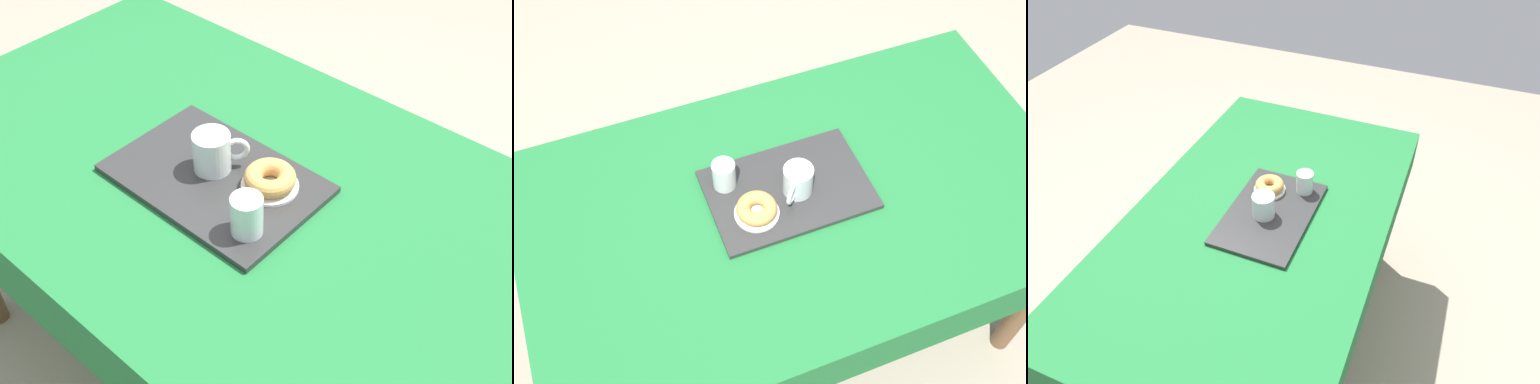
{
  "view_description": "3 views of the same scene",
  "coord_description": "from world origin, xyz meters",
  "views": [
    {
      "loc": [
        -0.76,
        0.75,
        1.71
      ],
      "look_at": [
        -0.14,
        0.03,
        0.82
      ],
      "focal_mm": 45.58,
      "sensor_mm": 36.0,
      "label": 1
    },
    {
      "loc": [
        -0.43,
        -0.89,
        2.18
      ],
      "look_at": [
        -0.08,
        0.02,
        0.82
      ],
      "focal_mm": 44.01,
      "sensor_mm": 36.0,
      "label": 2
    },
    {
      "loc": [
        1.08,
        0.54,
        1.93
      ],
      "look_at": [
        -0.1,
        0.06,
        0.83
      ],
      "focal_mm": 32.24,
      "sensor_mm": 36.0,
      "label": 3
    }
  ],
  "objects": [
    {
      "name": "tea_mug_left",
      "position": [
        0.0,
        0.02,
        0.84
      ],
      "size": [
        0.1,
        0.11,
        0.09
      ],
      "color": "silver",
      "rests_on": "serving_tray"
    },
    {
      "name": "ground_plane",
      "position": [
        0.0,
        0.0,
        0.0
      ],
      "size": [
        6.0,
        6.0,
        0.0
      ],
      "primitive_type": "plane",
      "color": "gray"
    },
    {
      "name": "donut_plate_left",
      "position": [
        -0.13,
        -0.01,
        0.8
      ],
      "size": [
        0.12,
        0.12,
        0.01
      ],
      "primitive_type": "cylinder",
      "color": "white",
      "rests_on": "serving_tray"
    },
    {
      "name": "dining_table",
      "position": [
        0.0,
        0.0,
        0.69
      ],
      "size": [
        1.52,
        0.9,
        0.78
      ],
      "color": "#1E6B33",
      "rests_on": "ground"
    },
    {
      "name": "serving_tray",
      "position": [
        -0.02,
        0.04,
        0.79
      ],
      "size": [
        0.44,
        0.29,
        0.01
      ],
      "primitive_type": "cube",
      "color": "#2D2D2D",
      "rests_on": "dining_table"
    },
    {
      "name": "sugar_donut_left",
      "position": [
        -0.13,
        -0.01,
        0.82
      ],
      "size": [
        0.11,
        0.11,
        0.04
      ],
      "primitive_type": "torus",
      "color": "tan",
      "rests_on": "donut_plate_left"
    },
    {
      "name": "water_glass_near",
      "position": [
        -0.18,
        0.11,
        0.83
      ],
      "size": [
        0.06,
        0.06,
        0.09
      ],
      "color": "silver",
      "rests_on": "serving_tray"
    }
  ]
}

